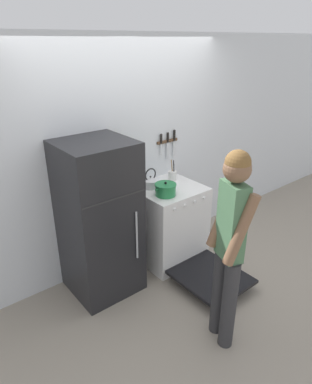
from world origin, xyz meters
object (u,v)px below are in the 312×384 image
object	(u,v)px
tea_kettle	(151,182)
refrigerator	(99,220)
stove_range	(170,225)
utensil_jar	(172,175)
person	(230,242)
dutch_oven_pot	(166,189)

from	to	relation	value
tea_kettle	refrigerator	bearing A→B (deg)	-170.72
stove_range	tea_kettle	bearing A→B (deg)	130.60
refrigerator	utensil_jar	bearing A→B (deg)	6.80
person	dutch_oven_pot	bearing A→B (deg)	5.40
refrigerator	tea_kettle	world-z (taller)	refrigerator
dutch_oven_pot	tea_kettle	distance (m)	0.28
refrigerator	utensil_jar	world-z (taller)	refrigerator
tea_kettle	person	bearing A→B (deg)	-101.92
refrigerator	stove_range	world-z (taller)	refrigerator
stove_range	dutch_oven_pot	bearing A→B (deg)	-148.77
tea_kettle	utensil_jar	size ratio (longest dim) A/B	1.00
stove_range	tea_kettle	distance (m)	0.58
dutch_oven_pot	tea_kettle	bearing A→B (deg)	87.28
dutch_oven_pot	stove_range	bearing A→B (deg)	31.23
utensil_jar	refrigerator	bearing A→B (deg)	-173.20
refrigerator	tea_kettle	size ratio (longest dim) A/B	6.58
refrigerator	stove_range	distance (m)	0.97
stove_range	utensil_jar	xyz separation A→B (m)	(0.18, 0.18, 0.53)
dutch_oven_pot	person	xyz separation A→B (m)	(-0.28, -1.12, 0.01)
refrigerator	tea_kettle	bearing A→B (deg)	9.28
stove_range	tea_kettle	world-z (taller)	tea_kettle
refrigerator	stove_range	bearing A→B (deg)	-3.40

